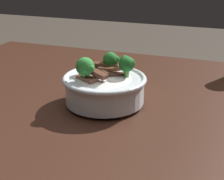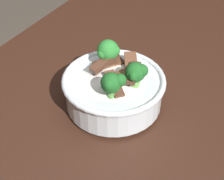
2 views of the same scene
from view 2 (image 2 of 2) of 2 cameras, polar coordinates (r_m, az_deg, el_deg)
The scene contains 2 objects.
dining_table at distance 0.79m, azimuth 2.14°, elevation -14.07°, with size 1.39×0.86×0.77m.
rice_bowl at distance 0.69m, azimuth 0.34°, elevation 0.56°, with size 0.21×0.21×0.13m.
Camera 2 is at (0.41, 0.20, 1.26)m, focal length 53.85 mm.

